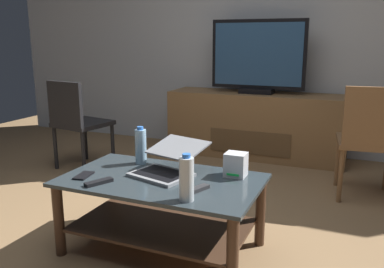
% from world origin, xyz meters
% --- Properties ---
extents(ground_plane, '(7.68, 7.68, 0.00)m').
position_xyz_m(ground_plane, '(0.00, 0.00, 0.00)').
color(ground_plane, olive).
extents(back_wall, '(6.40, 0.12, 2.80)m').
position_xyz_m(back_wall, '(0.00, 2.40, 1.40)').
color(back_wall, silver).
rests_on(back_wall, ground).
extents(coffee_table, '(1.13, 0.66, 0.44)m').
position_xyz_m(coffee_table, '(0.03, -0.09, 0.30)').
color(coffee_table, '#2D383D').
rests_on(coffee_table, ground).
extents(media_cabinet, '(1.84, 0.51, 0.67)m').
position_xyz_m(media_cabinet, '(0.05, 2.07, 0.34)').
color(media_cabinet, olive).
rests_on(media_cabinet, ground).
extents(television, '(0.96, 0.20, 0.74)m').
position_xyz_m(television, '(0.05, 2.05, 1.03)').
color(television, black).
rests_on(television, media_cabinet).
extents(dining_chair, '(0.49, 0.49, 0.89)m').
position_xyz_m(dining_chair, '(1.13, 1.20, 0.50)').
color(dining_chair, brown).
rests_on(dining_chair, ground).
extents(side_chair, '(0.51, 0.51, 0.85)m').
position_xyz_m(side_chair, '(-1.40, 0.96, 0.48)').
color(side_chair, black).
rests_on(side_chair, ground).
extents(laptop, '(0.42, 0.48, 0.18)m').
position_xyz_m(laptop, '(0.03, -0.00, 0.50)').
color(laptop, gray).
rests_on(laptop, coffee_table).
extents(router_box, '(0.12, 0.11, 0.14)m').
position_xyz_m(router_box, '(0.41, 0.11, 0.51)').
color(router_box, silver).
rests_on(router_box, coffee_table).
extents(water_bottle_near, '(0.07, 0.07, 0.24)m').
position_xyz_m(water_bottle_near, '(-0.22, 0.12, 0.56)').
color(water_bottle_near, '#99C6E5').
rests_on(water_bottle_near, coffee_table).
extents(water_bottle_far, '(0.07, 0.07, 0.24)m').
position_xyz_m(water_bottle_far, '(0.30, -0.33, 0.56)').
color(water_bottle_far, silver).
rests_on(water_bottle_far, coffee_table).
extents(cell_phone, '(0.09, 0.15, 0.01)m').
position_xyz_m(cell_phone, '(-0.40, -0.24, 0.45)').
color(cell_phone, black).
rests_on(cell_phone, coffee_table).
extents(tv_remote, '(0.10, 0.16, 0.02)m').
position_xyz_m(tv_remote, '(0.30, -0.20, 0.45)').
color(tv_remote, '#2D2D30').
rests_on(tv_remote, coffee_table).
extents(soundbar_remote, '(0.11, 0.16, 0.02)m').
position_xyz_m(soundbar_remote, '(-0.24, -0.31, 0.45)').
color(soundbar_remote, black).
rests_on(soundbar_remote, coffee_table).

